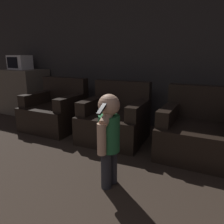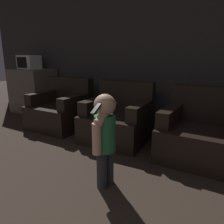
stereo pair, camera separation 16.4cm
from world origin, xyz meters
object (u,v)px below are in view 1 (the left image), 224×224
(armchair_left, at_px, (56,111))
(microwave, at_px, (20,62))
(armchair_right, at_px, (198,132))
(person_toddler, at_px, (109,134))
(armchair_middle, at_px, (115,120))

(armchair_left, bearing_deg, microwave, 159.09)
(armchair_left, relative_size, armchair_right, 1.01)
(person_toddler, bearing_deg, armchair_middle, -152.43)
(armchair_middle, xyz_separation_m, person_toddler, (0.50, -1.14, 0.24))
(person_toddler, bearing_deg, armchair_right, 153.15)
(armchair_right, bearing_deg, armchair_left, 179.40)
(armchair_left, bearing_deg, person_toddler, -35.12)
(armchair_left, xyz_separation_m, armchair_middle, (1.17, -0.00, 0.00))
(armchair_middle, relative_size, microwave, 2.13)
(armchair_right, xyz_separation_m, person_toddler, (-0.67, -1.14, 0.24))
(armchair_middle, distance_m, microwave, 2.71)
(armchair_middle, relative_size, armchair_right, 1.05)
(armchair_left, relative_size, person_toddler, 1.00)
(armchair_left, bearing_deg, armchair_right, -0.92)
(armchair_left, xyz_separation_m, armchair_right, (2.34, 0.00, 0.00))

